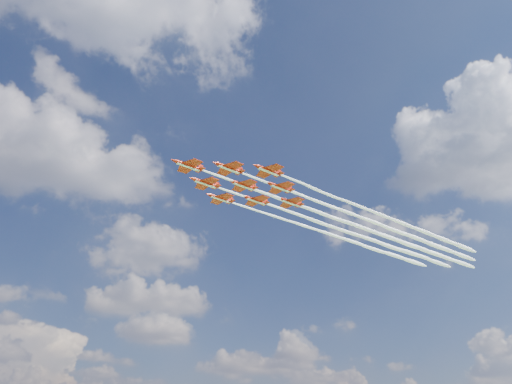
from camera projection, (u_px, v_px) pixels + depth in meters
jet_lead at (316, 211)px, 184.58m from camera, size 112.99×40.35×2.88m
jet_row2_port at (349, 213)px, 185.99m from camera, size 112.99×40.35×2.88m
jet_row2_starb at (324, 224)px, 195.12m from camera, size 112.99×40.35×2.88m
jet_row3_port at (381, 215)px, 187.40m from camera, size 112.99×40.35×2.88m
jet_row3_centre at (354, 225)px, 196.53m from camera, size 112.99×40.35×2.88m
jet_row3_starb at (330, 234)px, 205.66m from camera, size 112.99×40.35×2.88m
jet_row4_port at (385, 227)px, 197.94m from camera, size 112.99×40.35×2.88m
jet_row4_starb at (360, 236)px, 207.07m from camera, size 112.99×40.35×2.88m
jet_tail at (389, 237)px, 208.48m from camera, size 112.99×40.35×2.88m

